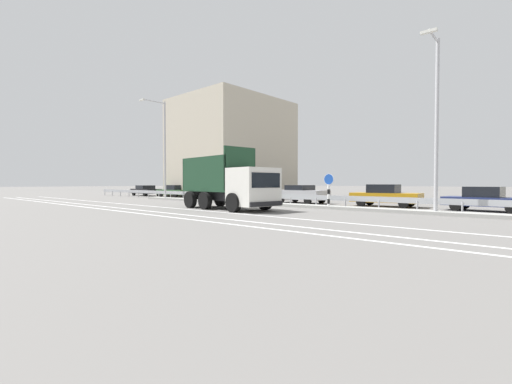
# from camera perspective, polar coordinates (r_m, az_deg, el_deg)

# --- Properties ---
(ground_plane) EXTENTS (320.00, 320.00, 0.00)m
(ground_plane) POSITION_cam_1_polar(r_m,az_deg,el_deg) (21.59, 0.42, -2.66)
(ground_plane) COLOR #605E5B
(lane_strip_0) EXTENTS (59.78, 0.16, 0.01)m
(lane_strip_0) POSITION_cam_1_polar(r_m,az_deg,el_deg) (19.52, -8.67, -3.11)
(lane_strip_0) COLOR silver
(lane_strip_0) RESTS_ON ground_plane
(lane_strip_1) EXTENTS (59.78, 0.16, 0.01)m
(lane_strip_1) POSITION_cam_1_polar(r_m,az_deg,el_deg) (18.22, -14.04, -3.47)
(lane_strip_1) COLOR silver
(lane_strip_1) RESTS_ON ground_plane
(lane_strip_2) EXTENTS (59.78, 0.16, 0.01)m
(lane_strip_2) POSITION_cam_1_polar(r_m,az_deg,el_deg) (17.62, -17.10, -3.66)
(lane_strip_2) COLOR silver
(lane_strip_2) RESTS_ON ground_plane
(median_island) EXTENTS (32.88, 1.10, 0.18)m
(median_island) POSITION_cam_1_polar(r_m,az_deg,el_deg) (23.43, 4.35, -2.12)
(median_island) COLOR gray
(median_island) RESTS_ON ground_plane
(median_guardrail) EXTENTS (59.78, 0.09, 0.78)m
(median_guardrail) POSITION_cam_1_polar(r_m,az_deg,el_deg) (24.18, 5.77, -0.87)
(median_guardrail) COLOR #9EA0A5
(median_guardrail) RESTS_ON ground_plane
(dump_truck) EXTENTS (6.98, 3.16, 3.64)m
(dump_truck) POSITION_cam_1_polar(r_m,az_deg,el_deg) (19.98, -3.35, 0.67)
(dump_truck) COLOR silver
(dump_truck) RESTS_ON ground_plane
(median_road_sign) EXTENTS (0.68, 0.16, 2.14)m
(median_road_sign) POSITION_cam_1_polar(r_m,az_deg,el_deg) (21.36, 12.02, 0.24)
(median_road_sign) COLOR white
(median_road_sign) RESTS_ON ground_plane
(street_lamp_0) EXTENTS (0.70, 2.55, 9.37)m
(street_lamp_0) POSITION_cam_1_polar(r_m,az_deg,el_deg) (34.24, -15.21, 7.56)
(street_lamp_0) COLOR #ADADB2
(street_lamp_0) RESTS_ON ground_plane
(street_lamp_1) EXTENTS (0.71, 1.92, 8.63)m
(street_lamp_1) POSITION_cam_1_polar(r_m,az_deg,el_deg) (19.22, 27.82, 10.90)
(street_lamp_1) COLOR #ADADB2
(street_lamp_1) RESTS_ON ground_plane
(parked_car_0) EXTENTS (4.79, 2.16, 1.29)m
(parked_car_0) POSITION_cam_1_polar(r_m,az_deg,el_deg) (44.33, -17.89, 0.26)
(parked_car_0) COLOR black
(parked_car_0) RESTS_ON ground_plane
(parked_car_1) EXTENTS (4.60, 2.08, 1.34)m
(parked_car_1) POSITION_cam_1_polar(r_m,az_deg,el_deg) (39.78, -13.32, 0.18)
(parked_car_1) COLOR #335B33
(parked_car_1) RESTS_ON ground_plane
(parked_car_2) EXTENTS (3.99, 2.23, 1.51)m
(parked_car_2) POSITION_cam_1_polar(r_m,az_deg,el_deg) (34.72, -8.06, 0.13)
(parked_car_2) COLOR #B27A14
(parked_car_2) RESTS_ON ground_plane
(parked_car_3) EXTENTS (4.84, 2.16, 1.53)m
(parked_car_3) POSITION_cam_1_polar(r_m,az_deg,el_deg) (30.65, -0.84, 0.02)
(parked_car_3) COLOR silver
(parked_car_3) RESTS_ON ground_plane
(parked_car_4) EXTENTS (4.28, 2.14, 1.41)m
(parked_car_4) POSITION_cam_1_polar(r_m,az_deg,el_deg) (26.85, 7.49, -0.29)
(parked_car_4) COLOR #A3A3A8
(parked_car_4) RESTS_ON ground_plane
(parked_car_5) EXTENTS (4.48, 2.16, 1.48)m
(parked_car_5) POSITION_cam_1_polar(r_m,az_deg,el_deg) (24.29, 20.71, -0.55)
(parked_car_5) COLOR #B27A14
(parked_car_5) RESTS_ON ground_plane
(parked_car_6) EXTENTS (4.27, 2.02, 1.37)m
(parked_car_6) POSITION_cam_1_polar(r_m,az_deg,el_deg) (22.78, 33.91, -0.97)
(parked_car_6) COLOR navy
(parked_car_6) RESTS_ON ground_plane
(background_building_0) EXTENTS (10.55, 12.43, 11.36)m
(background_building_0) POSITION_cam_1_polar(r_m,az_deg,el_deg) (41.74, -4.01, 7.15)
(background_building_0) COLOR #B7AD99
(background_building_0) RESTS_ON ground_plane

